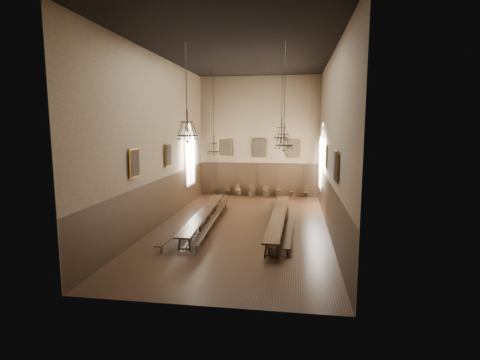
% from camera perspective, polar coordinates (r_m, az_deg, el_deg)
% --- Properties ---
extents(floor, '(9.00, 18.00, 0.02)m').
position_cam_1_polar(floor, '(20.17, 0.38, -7.12)').
color(floor, black).
rests_on(floor, ground).
extents(ceiling, '(9.00, 18.00, 0.02)m').
position_cam_1_polar(ceiling, '(19.78, 0.40, 18.96)').
color(ceiling, black).
rests_on(ceiling, ground).
extents(wall_back, '(9.00, 0.02, 9.00)m').
position_cam_1_polar(wall_back, '(28.40, 2.95, 6.58)').
color(wall_back, '#766449').
rests_on(wall_back, ground).
extents(wall_front, '(9.00, 0.02, 9.00)m').
position_cam_1_polar(wall_front, '(10.63, -6.44, 3.64)').
color(wall_front, '#766449').
rests_on(wall_front, ground).
extents(wall_left, '(0.02, 18.00, 9.00)m').
position_cam_1_polar(wall_left, '(20.58, -12.21, 5.74)').
color(wall_left, '#766449').
rests_on(wall_left, ground).
extents(wall_right, '(0.02, 18.00, 9.00)m').
position_cam_1_polar(wall_right, '(19.35, 13.79, 5.54)').
color(wall_right, '#766449').
rests_on(wall_right, ground).
extents(wainscot_panelling, '(9.00, 18.00, 2.50)m').
position_cam_1_polar(wainscot_panelling, '(19.87, 0.38, -3.61)').
color(wainscot_panelling, black).
rests_on(wainscot_panelling, floor).
extents(table_left, '(1.13, 9.78, 0.76)m').
position_cam_1_polar(table_left, '(20.49, -5.43, -5.78)').
color(table_left, black).
rests_on(table_left, floor).
extents(table_right, '(0.88, 10.07, 0.79)m').
position_cam_1_polar(table_right, '(19.77, 5.87, -6.27)').
color(table_right, black).
rests_on(table_right, floor).
extents(bench_left_outer, '(0.79, 10.26, 0.46)m').
position_cam_1_polar(bench_left_outer, '(20.53, -6.76, -6.02)').
color(bench_left_outer, black).
rests_on(bench_left_outer, floor).
extents(bench_left_inner, '(0.74, 9.78, 0.44)m').
position_cam_1_polar(bench_left_inner, '(20.41, -3.96, -6.11)').
color(bench_left_inner, black).
rests_on(bench_left_inner, floor).
extents(bench_right_inner, '(0.69, 9.33, 0.42)m').
position_cam_1_polar(bench_right_inner, '(20.07, 4.73, -6.40)').
color(bench_right_inner, black).
rests_on(bench_right_inner, floor).
extents(bench_right_outer, '(0.44, 9.10, 0.41)m').
position_cam_1_polar(bench_right_outer, '(19.87, 7.73, -6.62)').
color(bench_right_outer, black).
rests_on(bench_right_outer, floor).
extents(chair_0, '(0.44, 0.44, 0.88)m').
position_cam_1_polar(chair_0, '(28.98, -4.11, -1.82)').
color(chair_0, black).
rests_on(chair_0, floor).
extents(chair_1, '(0.43, 0.43, 0.95)m').
position_cam_1_polar(chair_1, '(28.75, -2.06, -1.85)').
color(chair_1, black).
rests_on(chair_1, floor).
extents(chair_2, '(0.51, 0.51, 0.91)m').
position_cam_1_polar(chair_2, '(28.54, -0.30, -1.94)').
color(chair_2, black).
rests_on(chair_2, floor).
extents(chair_3, '(0.45, 0.45, 0.90)m').
position_cam_1_polar(chair_3, '(28.38, 1.77, -2.01)').
color(chair_3, black).
rests_on(chair_3, floor).
extents(chair_4, '(0.46, 0.46, 0.86)m').
position_cam_1_polar(chair_4, '(28.34, 3.93, -2.07)').
color(chair_4, black).
rests_on(chair_4, floor).
extents(chair_5, '(0.45, 0.45, 0.90)m').
position_cam_1_polar(chair_5, '(28.23, 5.92, -2.11)').
color(chair_5, black).
rests_on(chair_5, floor).
extents(chair_6, '(0.49, 0.49, 0.96)m').
position_cam_1_polar(chair_6, '(28.32, 7.93, -2.07)').
color(chair_6, black).
rests_on(chair_6, floor).
extents(chair_7, '(0.50, 0.50, 0.90)m').
position_cam_1_polar(chair_7, '(28.34, 9.97, -2.15)').
color(chair_7, black).
rests_on(chair_7, floor).
extents(chandelier_back_left, '(0.75, 0.75, 5.29)m').
position_cam_1_polar(chandelier_back_left, '(21.94, -4.02, 5.44)').
color(chandelier_back_left, black).
rests_on(chandelier_back_left, ceiling).
extents(chandelier_back_right, '(0.90, 0.90, 4.50)m').
position_cam_1_polar(chandelier_back_right, '(21.53, 6.33, 7.15)').
color(chandelier_back_right, black).
rests_on(chandelier_back_right, ceiling).
extents(chandelier_front_left, '(0.94, 0.94, 4.27)m').
position_cam_1_polar(chandelier_front_left, '(17.15, -8.03, 7.59)').
color(chandelier_front_left, black).
rests_on(chandelier_front_left, ceiling).
extents(chandelier_front_right, '(0.79, 0.79, 4.68)m').
position_cam_1_polar(chandelier_front_right, '(17.04, 6.71, 6.37)').
color(chandelier_front_right, black).
rests_on(chandelier_front_right, ceiling).
extents(portrait_back_0, '(1.10, 0.12, 1.40)m').
position_cam_1_polar(portrait_back_0, '(28.68, -2.29, 5.00)').
color(portrait_back_0, '#B17E2A').
rests_on(portrait_back_0, wall_back).
extents(portrait_back_1, '(1.10, 0.12, 1.40)m').
position_cam_1_polar(portrait_back_1, '(28.31, 2.91, 4.95)').
color(portrait_back_1, '#B17E2A').
rests_on(portrait_back_1, wall_back).
extents(portrait_back_2, '(1.10, 0.12, 1.40)m').
position_cam_1_polar(portrait_back_2, '(28.18, 8.20, 4.86)').
color(portrait_back_2, '#B17E2A').
rests_on(portrait_back_2, wall_back).
extents(portrait_left_0, '(0.12, 1.00, 1.30)m').
position_cam_1_polar(portrait_left_0, '(21.52, -10.88, 3.75)').
color(portrait_left_0, '#B17E2A').
rests_on(portrait_left_0, wall_left).
extents(portrait_left_1, '(0.12, 1.00, 1.30)m').
position_cam_1_polar(portrait_left_1, '(17.35, -15.78, 2.52)').
color(portrait_left_1, '#B17E2A').
rests_on(portrait_left_1, wall_left).
extents(portrait_right_0, '(0.12, 1.00, 1.30)m').
position_cam_1_polar(portrait_right_0, '(20.38, 13.10, 3.44)').
color(portrait_right_0, '#B17E2A').
rests_on(portrait_right_0, wall_right).
extents(portrait_right_1, '(0.12, 1.00, 1.30)m').
position_cam_1_polar(portrait_right_1, '(15.92, 14.38, 2.08)').
color(portrait_right_1, '#B17E2A').
rests_on(portrait_right_1, wall_right).
extents(window_right, '(0.20, 2.20, 4.60)m').
position_cam_1_polar(window_right, '(24.89, 12.37, 3.61)').
color(window_right, white).
rests_on(window_right, wall_right).
extents(window_left, '(0.20, 2.20, 4.60)m').
position_cam_1_polar(window_left, '(25.84, -7.68, 3.90)').
color(window_left, white).
rests_on(window_left, wall_left).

